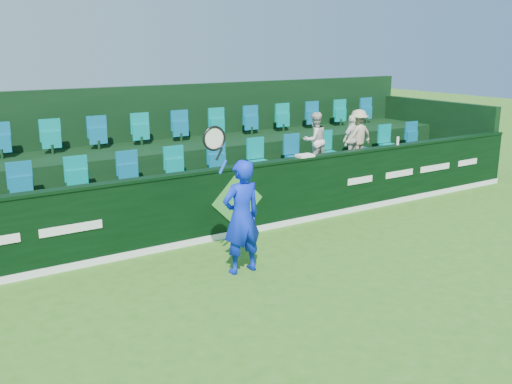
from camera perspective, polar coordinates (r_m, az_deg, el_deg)
ground at (r=8.11m, az=12.71°, el=-11.87°), size 60.00×60.00×0.00m
sponsor_hoarding at (r=10.84m, az=-2.15°, el=-0.88°), size 16.00×0.25×1.35m
stand_tier_front at (r=11.84m, az=-4.85°, el=-0.97°), size 16.00×2.00×0.80m
stand_tier_back at (r=13.45m, az=-8.67°, el=1.90°), size 16.00×1.80×1.30m
stand_rear at (r=13.74m, az=-9.52°, el=4.54°), size 16.00×4.10×2.60m
seat_row_front at (r=12.02m, az=-5.82°, el=2.68°), size 13.50×0.50×0.60m
seat_row_back at (r=13.55m, az=-9.35°, el=6.05°), size 13.50×0.50×0.60m
tennis_player at (r=8.99m, az=-1.48°, el=-2.43°), size 1.12×0.46×2.49m
spectator_left at (r=13.14m, az=5.90°, el=5.18°), size 0.63×0.50×1.27m
spectator_middle at (r=13.88m, az=9.57°, el=5.23°), size 0.70×0.41×1.11m
spectator_right at (r=13.99m, az=10.17°, el=5.57°), size 0.84×0.52×1.25m
towel at (r=11.59m, az=4.92°, el=3.65°), size 0.35×0.23×0.05m
drinks_bottle at (r=13.33m, az=13.99°, el=5.00°), size 0.06×0.06×0.19m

